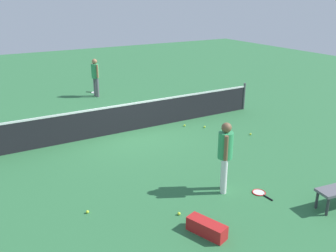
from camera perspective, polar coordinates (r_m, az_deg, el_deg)
ground_plane at (r=12.48m, az=-5.98°, el=-0.76°), size 40.00×40.00×0.00m
court_net at (r=12.32m, az=-6.06°, el=1.42°), size 10.09×0.09×1.07m
player_near_side at (r=8.43m, az=8.90°, el=-3.93°), size 0.47×0.47×1.70m
player_far_side at (r=16.74m, az=-11.25°, el=7.89°), size 0.38×0.53×1.70m
tennis_racket_near_player at (r=8.92m, az=14.10°, el=-10.07°), size 0.33×0.59×0.03m
tennis_racket_far_player at (r=17.65m, az=-11.45°, el=5.16°), size 0.54×0.52×0.03m
tennis_ball_near_player at (r=8.14m, az=-12.44°, el=-12.93°), size 0.07×0.07×0.07m
tennis_ball_by_net at (r=7.90m, az=1.73°, el=-13.49°), size 0.07×0.07×0.07m
tennis_ball_midcourt at (r=12.35m, az=12.73°, el=-1.23°), size 0.07×0.07×0.07m
tennis_ball_baseline at (r=12.84m, az=2.59°, el=0.08°), size 0.07×0.07×0.07m
tennis_ball_stray_left at (r=12.76m, az=5.71°, el=-0.13°), size 0.07×0.07×0.07m
equipment_bag at (r=7.33m, az=6.27°, el=-15.61°), size 0.53×0.85×0.28m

